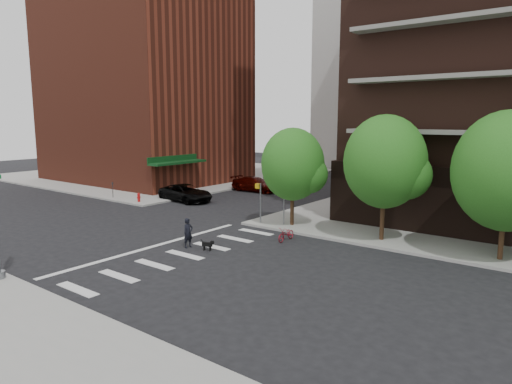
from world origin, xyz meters
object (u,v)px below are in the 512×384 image
(scooter, at_px, (286,234))
(dog_walker, at_px, (188,233))
(fire_hydrant, at_px, (139,197))
(parked_car_black, at_px, (186,193))
(parked_car_silver, at_px, (284,176))
(parked_car_maroon, at_px, (255,184))

(scooter, height_order, dog_walker, dog_walker)
(fire_hydrant, distance_m, parked_car_black, 3.85)
(parked_car_black, xyz_separation_m, parked_car_silver, (0.44, 14.21, 0.02))
(parked_car_silver, bearing_deg, parked_car_black, 175.23)
(fire_hydrant, bearing_deg, parked_car_silver, 80.98)
(parked_car_black, xyz_separation_m, dog_walker, (10.34, -9.79, 0.10))
(fire_hydrant, distance_m, scooter, 16.28)
(fire_hydrant, height_order, parked_car_black, parked_car_black)
(parked_car_black, relative_size, scooter, 3.28)
(scooter, xyz_separation_m, dog_walker, (-3.46, -4.34, 0.40))
(parked_car_black, distance_m, parked_car_maroon, 7.86)
(parked_car_black, distance_m, parked_car_silver, 14.21)
(parked_car_silver, distance_m, scooter, 23.76)
(parked_car_silver, relative_size, scooter, 2.86)
(parked_car_maroon, bearing_deg, parked_car_silver, 7.04)
(parked_car_maroon, distance_m, dog_walker, 19.61)
(fire_hydrant, bearing_deg, parked_car_maroon, 70.67)
(parked_car_black, bearing_deg, scooter, -106.50)
(parked_car_maroon, relative_size, parked_car_silver, 1.08)
(scooter, bearing_deg, parked_car_black, 156.64)
(parked_car_black, bearing_deg, parked_car_silver, 3.24)
(parked_car_silver, bearing_deg, fire_hydrant, 168.00)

